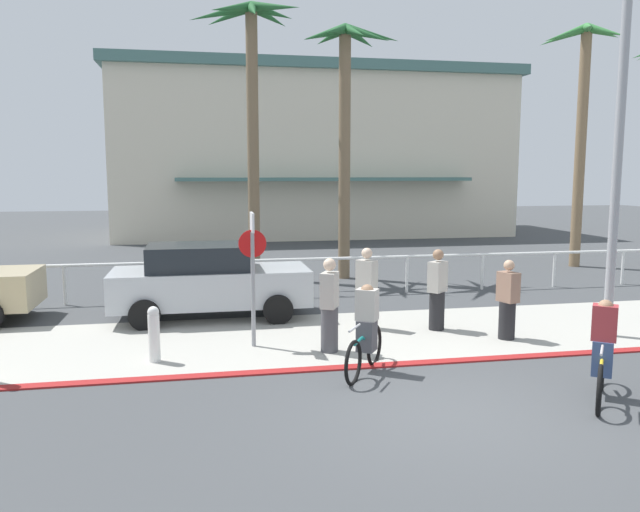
{
  "coord_description": "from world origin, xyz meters",
  "views": [
    {
      "loc": [
        -3.36,
        -7.73,
        3.28
      ],
      "look_at": [
        -0.7,
        6.0,
        1.42
      ],
      "focal_mm": 34.95,
      "sensor_mm": 36.0,
      "label": 1
    }
  ],
  "objects_px": {
    "stop_sign_bike_lane": "(253,260)",
    "bollard_0": "(154,334)",
    "pedestrian_2": "(367,292)",
    "pedestrian_3": "(329,309)",
    "palm_tree_2": "(346,86)",
    "car_silver_1": "(209,280)",
    "palm_tree_3": "(582,94)",
    "pedestrian_1": "(437,293)",
    "palm_tree_1": "(251,72)",
    "streetlight_curb": "(628,120)",
    "pedestrian_0": "(508,303)",
    "cyclist_teal_1": "(366,331)",
    "cyclist_yellow_0": "(603,353)"
  },
  "relations": [
    {
      "from": "stop_sign_bike_lane",
      "to": "bollard_0",
      "type": "distance_m",
      "value": 2.22
    },
    {
      "from": "pedestrian_2",
      "to": "pedestrian_3",
      "type": "bearing_deg",
      "value": -125.74
    },
    {
      "from": "palm_tree_2",
      "to": "pedestrian_2",
      "type": "distance_m",
      "value": 8.24
    },
    {
      "from": "palm_tree_2",
      "to": "pedestrian_2",
      "type": "height_order",
      "value": "palm_tree_2"
    },
    {
      "from": "car_silver_1",
      "to": "pedestrian_3",
      "type": "bearing_deg",
      "value": -56.65
    },
    {
      "from": "car_silver_1",
      "to": "pedestrian_2",
      "type": "bearing_deg",
      "value": -27.13
    },
    {
      "from": "stop_sign_bike_lane",
      "to": "palm_tree_2",
      "type": "xyz_separation_m",
      "value": [
        3.49,
        7.32,
        4.23
      ]
    },
    {
      "from": "bollard_0",
      "to": "pedestrian_3",
      "type": "distance_m",
      "value": 3.13
    },
    {
      "from": "palm_tree_3",
      "to": "bollard_0",
      "type": "bearing_deg",
      "value": -147.22
    },
    {
      "from": "car_silver_1",
      "to": "pedestrian_1",
      "type": "distance_m",
      "value": 5.11
    },
    {
      "from": "palm_tree_1",
      "to": "pedestrian_1",
      "type": "xyz_separation_m",
      "value": [
        3.21,
        -7.42,
        -5.54
      ]
    },
    {
      "from": "bollard_0",
      "to": "pedestrian_2",
      "type": "relative_size",
      "value": 0.58
    },
    {
      "from": "streetlight_curb",
      "to": "pedestrian_2",
      "type": "xyz_separation_m",
      "value": [
        -4.63,
        1.75,
        -3.47
      ]
    },
    {
      "from": "stop_sign_bike_lane",
      "to": "palm_tree_2",
      "type": "height_order",
      "value": "palm_tree_2"
    },
    {
      "from": "palm_tree_3",
      "to": "pedestrian_2",
      "type": "bearing_deg",
      "value": -142.64
    },
    {
      "from": "palm_tree_3",
      "to": "pedestrian_0",
      "type": "bearing_deg",
      "value": -129.19
    },
    {
      "from": "streetlight_curb",
      "to": "palm_tree_1",
      "type": "bearing_deg",
      "value": 126.24
    },
    {
      "from": "palm_tree_1",
      "to": "pedestrian_0",
      "type": "relative_size",
      "value": 5.24
    },
    {
      "from": "streetlight_curb",
      "to": "cyclist_teal_1",
      "type": "bearing_deg",
      "value": -169.15
    },
    {
      "from": "streetlight_curb",
      "to": "car_silver_1",
      "type": "bearing_deg",
      "value": 156.59
    },
    {
      "from": "palm_tree_2",
      "to": "palm_tree_3",
      "type": "xyz_separation_m",
      "value": [
        8.56,
        0.94,
        0.06
      ]
    },
    {
      "from": "cyclist_yellow_0",
      "to": "pedestrian_3",
      "type": "distance_m",
      "value": 4.6
    },
    {
      "from": "cyclist_teal_1",
      "to": "car_silver_1",
      "type": "bearing_deg",
      "value": 119.22
    },
    {
      "from": "palm_tree_2",
      "to": "pedestrian_0",
      "type": "distance_m",
      "value": 9.43
    },
    {
      "from": "stop_sign_bike_lane",
      "to": "pedestrian_2",
      "type": "distance_m",
      "value": 2.78
    },
    {
      "from": "palm_tree_1",
      "to": "pedestrian_2",
      "type": "xyz_separation_m",
      "value": [
        1.79,
        -7.01,
        -5.53
      ]
    },
    {
      "from": "streetlight_curb",
      "to": "cyclist_yellow_0",
      "type": "relative_size",
      "value": 5.0
    },
    {
      "from": "palm_tree_3",
      "to": "cyclist_yellow_0",
      "type": "distance_m",
      "value": 14.98
    },
    {
      "from": "pedestrian_0",
      "to": "pedestrian_3",
      "type": "bearing_deg",
      "value": -176.86
    },
    {
      "from": "palm_tree_3",
      "to": "pedestrian_3",
      "type": "distance_m",
      "value": 14.84
    },
    {
      "from": "bollard_0",
      "to": "palm_tree_1",
      "type": "relative_size",
      "value": 0.12
    },
    {
      "from": "pedestrian_3",
      "to": "palm_tree_2",
      "type": "bearing_deg",
      "value": 74.84
    },
    {
      "from": "palm_tree_2",
      "to": "pedestrian_1",
      "type": "xyz_separation_m",
      "value": [
        0.39,
        -6.78,
        -5.11
      ]
    },
    {
      "from": "cyclist_teal_1",
      "to": "pedestrian_3",
      "type": "xyz_separation_m",
      "value": [
        -0.36,
        1.22,
        0.12
      ]
    },
    {
      "from": "car_silver_1",
      "to": "cyclist_yellow_0",
      "type": "xyz_separation_m",
      "value": [
        5.54,
        -6.31,
        -0.18
      ]
    },
    {
      "from": "bollard_0",
      "to": "palm_tree_1",
      "type": "distance_m",
      "value": 10.67
    },
    {
      "from": "streetlight_curb",
      "to": "pedestrian_1",
      "type": "height_order",
      "value": "streetlight_curb"
    },
    {
      "from": "pedestrian_2",
      "to": "cyclist_yellow_0",
      "type": "bearing_deg",
      "value": -63.83
    },
    {
      "from": "palm_tree_1",
      "to": "cyclist_teal_1",
      "type": "xyz_separation_m",
      "value": [
        1.02,
        -9.79,
        -5.64
      ]
    },
    {
      "from": "pedestrian_0",
      "to": "pedestrian_1",
      "type": "bearing_deg",
      "value": 138.5
    },
    {
      "from": "bollard_0",
      "to": "pedestrian_0",
      "type": "relative_size",
      "value": 0.62
    },
    {
      "from": "car_silver_1",
      "to": "palm_tree_1",
      "type": "bearing_deg",
      "value": 74.68
    },
    {
      "from": "pedestrian_3",
      "to": "pedestrian_1",
      "type": "bearing_deg",
      "value": 24.56
    },
    {
      "from": "bollard_0",
      "to": "pedestrian_1",
      "type": "distance_m",
      "value": 5.79
    },
    {
      "from": "palm_tree_2",
      "to": "pedestrian_1",
      "type": "bearing_deg",
      "value": -86.72
    },
    {
      "from": "palm_tree_2",
      "to": "car_silver_1",
      "type": "height_order",
      "value": "palm_tree_2"
    },
    {
      "from": "palm_tree_3",
      "to": "cyclist_teal_1",
      "type": "xyz_separation_m",
      "value": [
        -10.35,
        -10.1,
        -5.27
      ]
    },
    {
      "from": "stop_sign_bike_lane",
      "to": "bollard_0",
      "type": "bearing_deg",
      "value": -160.03
    },
    {
      "from": "streetlight_curb",
      "to": "pedestrian_3",
      "type": "relative_size",
      "value": 4.27
    },
    {
      "from": "pedestrian_0",
      "to": "pedestrian_3",
      "type": "xyz_separation_m",
      "value": [
        -3.63,
        -0.2,
        0.08
      ]
    }
  ]
}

